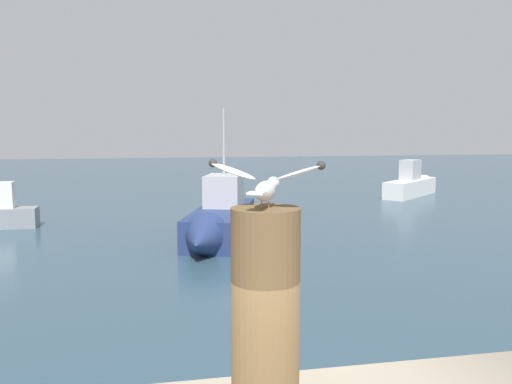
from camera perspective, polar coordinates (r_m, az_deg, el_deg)
mooring_post at (r=2.72m, az=1.04°, el=-13.30°), size 0.35×0.35×1.10m
seagull at (r=2.57m, az=1.10°, el=0.97°), size 0.56×0.39×0.24m
boat_navy at (r=15.42m, az=-4.16°, el=-3.14°), size 3.09×6.07×4.06m
boat_white at (r=27.33m, az=16.81°, el=0.80°), size 4.51×4.16×1.83m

